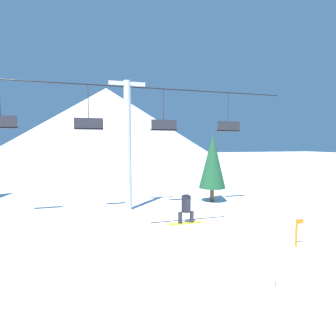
{
  "coord_description": "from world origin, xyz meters",
  "views": [
    {
      "loc": [
        -4.58,
        -8.0,
        4.56
      ],
      "look_at": [
        -0.93,
        4.66,
        3.31
      ],
      "focal_mm": 28.0,
      "sensor_mm": 36.0,
      "label": 1
    }
  ],
  "objects_px": {
    "snowboarder": "(186,207)",
    "trail_marker": "(297,232)",
    "pine_tree_near": "(212,161)",
    "snow_ramp": "(205,254)"
  },
  "relations": [
    {
      "from": "snowboarder",
      "to": "trail_marker",
      "type": "xyz_separation_m",
      "value": [
        5.2,
        0.03,
        -1.49
      ]
    },
    {
      "from": "snowboarder",
      "to": "pine_tree_near",
      "type": "xyz_separation_m",
      "value": [
        5.56,
        9.31,
        1.01
      ]
    },
    {
      "from": "snow_ramp",
      "to": "snowboarder",
      "type": "height_order",
      "value": "snowboarder"
    },
    {
      "from": "snowboarder",
      "to": "trail_marker",
      "type": "relative_size",
      "value": 1.07
    },
    {
      "from": "snow_ramp",
      "to": "trail_marker",
      "type": "relative_size",
      "value": 2.64
    },
    {
      "from": "snowboarder",
      "to": "pine_tree_near",
      "type": "height_order",
      "value": "pine_tree_near"
    },
    {
      "from": "snow_ramp",
      "to": "trail_marker",
      "type": "height_order",
      "value": "snow_ramp"
    },
    {
      "from": "snowboarder",
      "to": "snow_ramp",
      "type": "bearing_deg",
      "value": -75.44
    },
    {
      "from": "snow_ramp",
      "to": "snowboarder",
      "type": "xyz_separation_m",
      "value": [
        -0.3,
        1.15,
        1.41
      ]
    },
    {
      "from": "trail_marker",
      "to": "pine_tree_near",
      "type": "bearing_deg",
      "value": 87.74
    }
  ]
}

